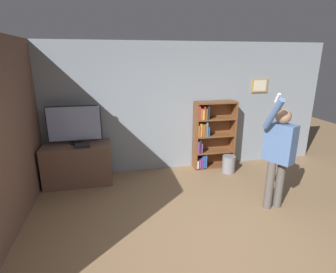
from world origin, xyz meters
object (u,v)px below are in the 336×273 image
Objects in this scene: game_console at (83,145)px; waste_bin at (229,164)px; television at (74,125)px; person at (279,150)px; bookshelf at (210,135)px.

game_console is 3.02m from waste_bin.
television is 0.52× the size of person.
person is at bearing -76.53° from bookshelf.
game_console is 0.18× the size of bookshelf.
waste_bin is at bearing -3.92° from television.
television is 3.25m from waste_bin.
person reaches higher than television.
television is 0.66× the size of bookshelf.
television is 3.62m from person.
bookshelf is 1.87m from person.
bookshelf is (2.64, 0.37, -0.07)m from game_console.
bookshelf is at bearing 7.89° from game_console.
television is 2.82m from bookshelf.
bookshelf is (2.78, 0.15, -0.42)m from television.
bookshelf is at bearing 166.20° from person.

